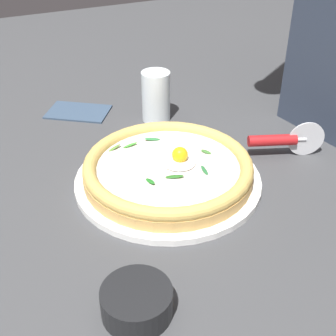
{
  "coord_description": "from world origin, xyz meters",
  "views": [
    {
      "loc": [
        -0.66,
        0.33,
        0.48
      ],
      "look_at": [
        -0.05,
        0.04,
        0.03
      ],
      "focal_mm": 48.47,
      "sensor_mm": 36.0,
      "label": 1
    }
  ],
  "objects": [
    {
      "name": "drinking_glass",
      "position": [
        0.19,
        -0.05,
        0.05
      ],
      "size": [
        0.06,
        0.06,
        0.11
      ],
      "color": "silver",
      "rests_on": "ground"
    },
    {
      "name": "side_bowl",
      "position": [
        -0.29,
        0.2,
        0.02
      ],
      "size": [
        0.09,
        0.09,
        0.04
      ],
      "primitive_type": "cylinder",
      "color": "black",
      "rests_on": "ground"
    },
    {
      "name": "folded_napkin",
      "position": [
        0.3,
        0.11,
        0.0
      ],
      "size": [
        0.15,
        0.17,
        0.01
      ],
      "primitive_type": "cube",
      "rotation": [
        0.0,
        0.0,
        0.95
      ],
      "color": "#32445A",
      "rests_on": "ground"
    },
    {
      "name": "ground_plane",
      "position": [
        0.0,
        0.0,
        -0.01
      ],
      "size": [
        2.4,
        2.4,
        0.03
      ],
      "primitive_type": "cube",
      "color": "#3B3C3F",
      "rests_on": "ground"
    },
    {
      "name": "pizza",
      "position": [
        -0.05,
        0.04,
        0.03
      ],
      "size": [
        0.3,
        0.3,
        0.05
      ],
      "color": "tan",
      "rests_on": "pizza_plate"
    },
    {
      "name": "pizza_cutter",
      "position": [
        -0.06,
        -0.2,
        0.04
      ],
      "size": [
        0.07,
        0.14,
        0.07
      ],
      "color": "silver",
      "rests_on": "ground"
    },
    {
      "name": "pizza_plate",
      "position": [
        -0.05,
        0.04,
        0.01
      ],
      "size": [
        0.34,
        0.34,
        0.01
      ],
      "primitive_type": "cylinder",
      "color": "white",
      "rests_on": "ground"
    }
  ]
}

